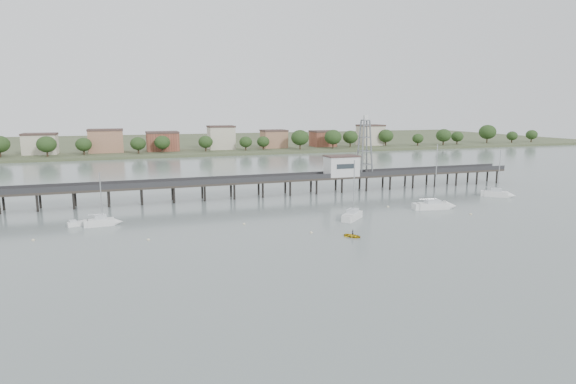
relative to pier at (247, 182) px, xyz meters
name	(u,v)px	position (x,y,z in m)	size (l,w,h in m)	color
ground_plane	(363,280)	(0.00, -60.00, -3.79)	(500.00, 500.00, 0.00)	slate
pier	(247,182)	(0.00, 0.00, 0.00)	(150.00, 5.00, 5.50)	#2D2823
pier_building	(342,166)	(25.00, 0.00, 2.87)	(8.40, 5.40, 5.30)	silver
lattice_tower	(365,148)	(31.50, 0.00, 7.31)	(3.20, 3.20, 15.50)	slate
sailboat_d	(439,206)	(35.58, -26.45, -3.16)	(9.16, 3.97, 14.58)	white
sailboat_c	(354,215)	(14.44, -28.69, -3.15)	(6.77, 6.44, 12.06)	white
sailboat_b	(106,222)	(-31.47, -19.17, -3.14)	(6.25, 2.35, 10.31)	white
sailboat_e	(500,194)	(58.30, -19.54, -3.15)	(6.90, 6.09, 11.94)	white
white_tender	(77,224)	(-36.45, -17.86, -3.39)	(3.61, 2.22, 1.31)	white
yellow_dinghy	(353,237)	(7.88, -41.10, -3.79)	(2.17, 0.63, 3.04)	gold
dinghy_occupant	(353,237)	(7.88, -41.10, -3.79)	(0.37, 1.01, 0.24)	black
mooring_buoys	(279,225)	(-1.24, -29.37, -3.71)	(81.15, 15.59, 0.39)	beige
far_shore	(173,143)	(0.36, 179.58, -2.85)	(500.00, 170.00, 10.40)	#475133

